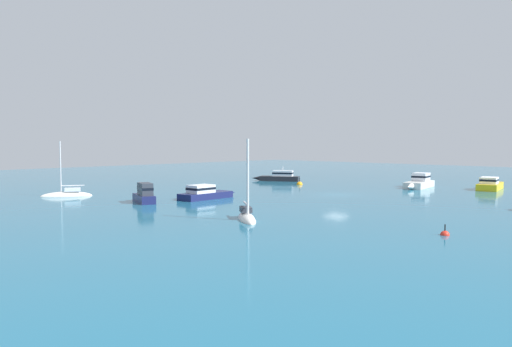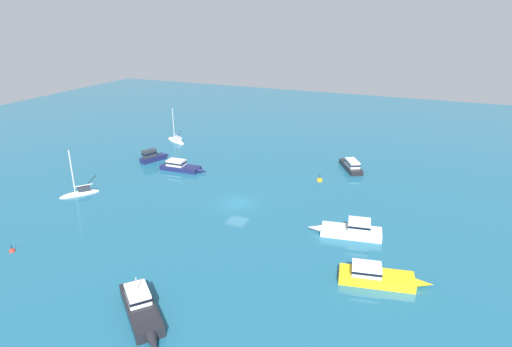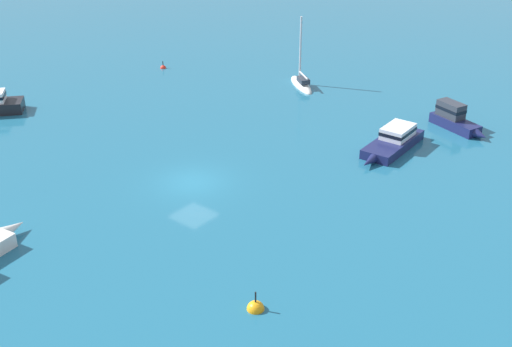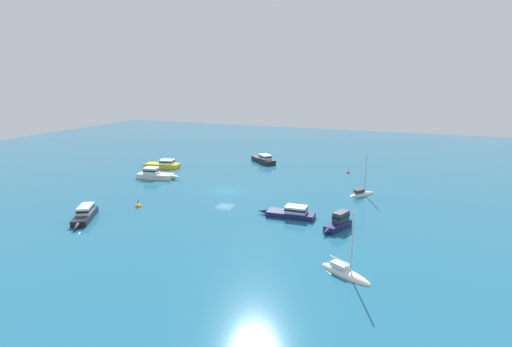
% 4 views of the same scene
% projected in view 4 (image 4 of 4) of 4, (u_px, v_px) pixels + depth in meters
% --- Properties ---
extents(ground_plane, '(160.00, 160.00, 0.00)m').
position_uv_depth(ground_plane, '(225.00, 191.00, 61.95)').
color(ground_plane, '#1E607F').
extents(sailboat, '(5.36, 3.81, 6.52)m').
position_uv_depth(sailboat, '(345.00, 274.00, 35.85)').
color(sailboat, silver).
rests_on(sailboat, ground).
extents(ketch, '(3.89, 4.65, 6.64)m').
position_uv_depth(ketch, '(362.00, 194.00, 59.72)').
color(ketch, silver).
rests_on(ketch, ground).
extents(cabin_cruiser, '(4.72, 7.05, 2.22)m').
position_uv_depth(cabin_cruiser, '(85.00, 214.00, 49.60)').
color(cabin_cruiser, black).
rests_on(cabin_cruiser, ground).
extents(powerboat, '(8.16, 3.47, 1.60)m').
position_uv_depth(powerboat, '(163.00, 164.00, 77.71)').
color(powerboat, yellow).
rests_on(powerboat, ground).
extents(motor_cruiser, '(7.36, 6.68, 2.91)m').
position_uv_depth(motor_cruiser, '(263.00, 159.00, 82.33)').
color(motor_cruiser, black).
rests_on(motor_cruiser, ground).
extents(powerboat_1, '(7.45, 2.41, 1.50)m').
position_uv_depth(powerboat_1, '(291.00, 212.00, 50.39)').
color(powerboat_1, '#191E4C').
rests_on(powerboat_1, ground).
extents(launch, '(2.78, 5.19, 1.96)m').
position_uv_depth(launch, '(338.00, 222.00, 46.41)').
color(launch, '#191E4C').
rests_on(launch, ground).
extents(powerboat_2, '(7.94, 3.21, 1.89)m').
position_uv_depth(powerboat_2, '(156.00, 174.00, 69.53)').
color(powerboat_2, silver).
rests_on(powerboat_2, ground).
extents(channel_buoy, '(0.58, 0.58, 0.98)m').
position_uv_depth(channel_buoy, '(348.00, 173.00, 73.46)').
color(channel_buoy, red).
rests_on(channel_buoy, ground).
extents(mooring_buoy, '(0.84, 0.84, 1.40)m').
position_uv_depth(mooring_buoy, '(138.00, 207.00, 54.42)').
color(mooring_buoy, orange).
rests_on(mooring_buoy, ground).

